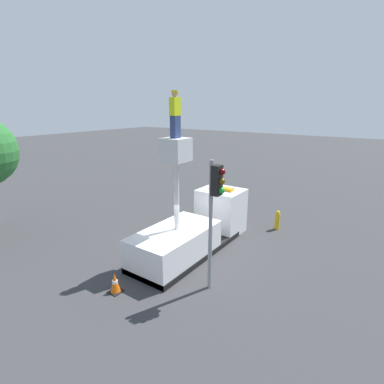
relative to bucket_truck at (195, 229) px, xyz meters
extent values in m
plane|color=#38383A|center=(-0.57, 0.00, -0.94)|extent=(120.00, 120.00, 0.00)
cube|color=black|center=(-0.57, 0.00, -0.82)|extent=(5.88, 2.21, 0.24)
cube|color=white|center=(-1.48, 0.00, -0.23)|extent=(4.06, 2.15, 1.42)
cube|color=white|center=(2.37, 0.00, 0.20)|extent=(1.82, 2.15, 2.27)
cube|color=black|center=(3.29, 0.00, 0.66)|extent=(0.03, 1.83, 0.91)
cube|color=orange|center=(2.37, 0.00, 1.41)|extent=(0.36, 1.29, 0.14)
cylinder|color=silver|center=(-1.33, 0.00, 1.97)|extent=(0.22, 0.22, 2.97)
cube|color=silver|center=(-1.33, 0.00, 3.80)|extent=(0.96, 0.96, 0.90)
cube|color=navy|center=(-1.33, 0.00, 4.67)|extent=(0.34, 0.26, 0.84)
cube|color=#D1E519|center=(-1.33, 0.00, 5.42)|extent=(0.40, 0.26, 0.66)
sphere|color=tan|center=(-1.33, 0.00, 5.87)|extent=(0.23, 0.23, 0.23)
cylinder|color=yellow|center=(-1.33, 0.00, 5.96)|extent=(0.26, 0.26, 0.09)
cylinder|color=gray|center=(-2.30, -2.24, 1.42)|extent=(0.14, 0.14, 4.71)
cube|color=black|center=(-2.30, -2.45, 3.12)|extent=(0.34, 0.28, 1.00)
sphere|color=#490707|center=(-2.30, -2.63, 3.43)|extent=(0.22, 0.22, 0.22)
sphere|color=#503C07|center=(-2.30, -2.63, 3.12)|extent=(0.22, 0.22, 0.22)
sphere|color=green|center=(-2.30, -2.63, 2.81)|extent=(0.22, 0.22, 0.22)
cylinder|color=gold|center=(4.35, -2.34, -0.50)|extent=(0.25, 0.25, 0.87)
sphere|color=gold|center=(4.35, -2.34, 0.00)|extent=(0.22, 0.22, 0.22)
cylinder|color=gold|center=(4.17, -2.34, -0.41)|extent=(0.12, 0.10, 0.10)
cylinder|color=gold|center=(4.54, -2.34, -0.41)|extent=(0.12, 0.10, 0.10)
cube|color=black|center=(-4.47, 0.34, -0.92)|extent=(0.45, 0.45, 0.03)
cone|color=orange|center=(-4.47, 0.34, -0.56)|extent=(0.37, 0.37, 0.74)
cylinder|color=white|center=(-4.47, 0.34, -0.53)|extent=(0.19, 0.19, 0.10)
camera|label=1|loc=(-10.46, -7.24, 5.46)|focal=28.00mm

